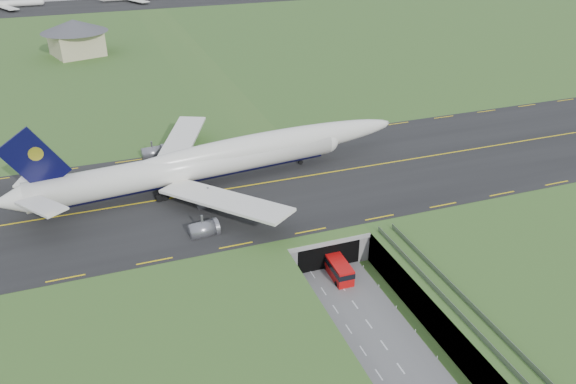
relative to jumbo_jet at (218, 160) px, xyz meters
name	(u,v)px	position (x,y,z in m)	size (l,w,h in m)	color
ground	(347,295)	(12.81, -37.11, -11.07)	(900.00, 900.00, 0.00)	#335E25
airfield_deck	(348,281)	(12.81, -37.11, -8.07)	(800.00, 800.00, 6.00)	gray
trench_road	(367,322)	(12.81, -44.61, -10.97)	(12.00, 75.00, 0.20)	slate
taxiway	(283,180)	(12.81, -4.11, -4.98)	(800.00, 44.00, 0.18)	black
tunnel_portal	(311,229)	(12.81, -20.39, -7.74)	(17.00, 22.30, 6.00)	gray
guideway	(476,328)	(23.81, -56.22, -5.75)	(3.00, 53.00, 7.05)	#A8A8A3
jumbo_jet	(218,160)	(0.00, 0.00, 0.00)	(86.75, 56.88, 18.91)	white
shuttle_tram	(338,268)	(13.44, -31.79, -9.31)	(3.17, 7.94, 3.21)	red
service_building	(75,34)	(-25.28, 121.26, 2.75)	(30.19, 30.19, 13.20)	#C6B98F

